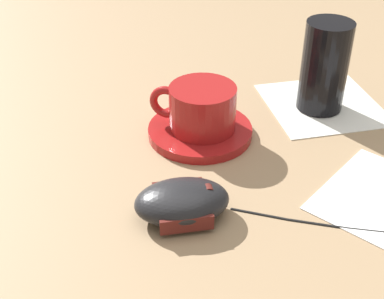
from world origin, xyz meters
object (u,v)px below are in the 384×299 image
object	(u,v)px
saucer	(200,131)
computer_mouse	(182,202)
drinking_glass	(325,66)
coffee_cup	(201,109)

from	to	relation	value
saucer	computer_mouse	distance (m)	0.15
saucer	computer_mouse	xyz separation A→B (m)	(-0.03, -0.15, 0.01)
computer_mouse	drinking_glass	distance (m)	0.29
coffee_cup	drinking_glass	distance (m)	0.18
coffee_cup	drinking_glass	xyz separation A→B (m)	(0.17, 0.06, 0.02)
saucer	computer_mouse	bearing A→B (deg)	-100.81
drinking_glass	saucer	bearing A→B (deg)	-160.36
saucer	computer_mouse	size ratio (longest dim) A/B	1.26
computer_mouse	drinking_glass	bearing A→B (deg)	47.09
coffee_cup	drinking_glass	world-z (taller)	drinking_glass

